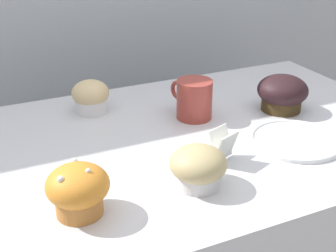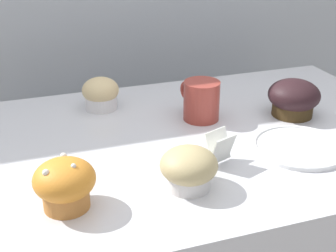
# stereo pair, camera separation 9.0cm
# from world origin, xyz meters

# --- Properties ---
(wall_back) EXTENTS (3.20, 0.10, 1.80)m
(wall_back) POSITION_xyz_m (0.00, 0.60, 0.90)
(wall_back) COLOR #B2B7BC
(wall_back) RESTS_ON ground
(muffin_front_center) EXTENTS (0.11, 0.11, 0.08)m
(muffin_front_center) POSITION_xyz_m (0.24, 0.03, 0.98)
(muffin_front_center) COLOR #3D2C15
(muffin_front_center) RESTS_ON display_counter
(muffin_back_left) EXTENTS (0.10, 0.10, 0.08)m
(muffin_back_left) POSITION_xyz_m (-0.28, -0.17, 0.98)
(muffin_back_left) COLOR #C37937
(muffin_back_left) RESTS_ON display_counter
(muffin_back_right) EXTENTS (0.10, 0.10, 0.07)m
(muffin_back_right) POSITION_xyz_m (-0.08, -0.18, 0.97)
(muffin_back_right) COLOR silver
(muffin_back_right) RESTS_ON display_counter
(muffin_front_left) EXTENTS (0.08, 0.08, 0.07)m
(muffin_front_left) POSITION_xyz_m (-0.15, 0.20, 0.97)
(muffin_front_left) COLOR white
(muffin_front_left) RESTS_ON display_counter
(coffee_cup) EXTENTS (0.08, 0.12, 0.09)m
(coffee_cup) POSITION_xyz_m (0.04, 0.08, 0.98)
(coffee_cup) COLOR #99382D
(coffee_cup) RESTS_ON display_counter
(serving_plate) EXTENTS (0.18, 0.18, 0.01)m
(serving_plate) POSITION_xyz_m (0.17, -0.12, 0.94)
(serving_plate) COLOR white
(serving_plate) RESTS_ON display_counter
(price_card) EXTENTS (0.06, 0.06, 0.06)m
(price_card) POSITION_xyz_m (0.00, -0.12, 0.97)
(price_card) COLOR white
(price_card) RESTS_ON display_counter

